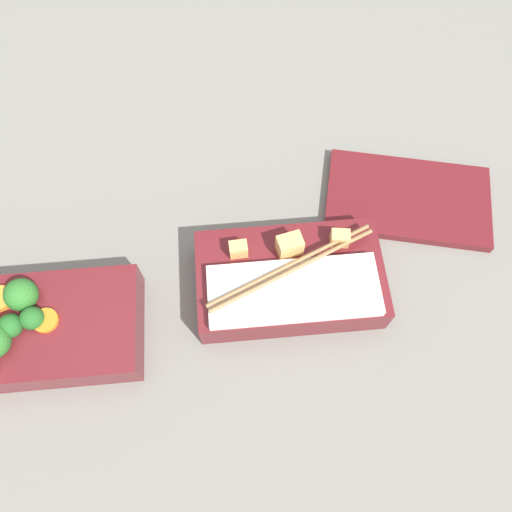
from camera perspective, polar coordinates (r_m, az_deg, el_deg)
ground_plane at (r=0.61m, az=-9.24°, el=-6.80°), size 3.00×3.00×0.00m
bento_tray_vegetable at (r=0.62m, az=-23.80°, el=-7.61°), size 0.22×0.13×0.08m
bento_tray_rice at (r=0.59m, az=3.91°, el=-2.81°), size 0.22×0.13×0.08m
bento_lid at (r=0.70m, az=16.95°, el=6.26°), size 0.24×0.17×0.01m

